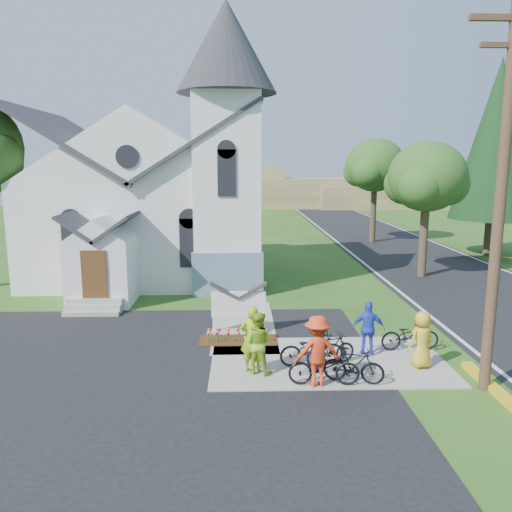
{
  "coord_description": "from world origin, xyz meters",
  "views": [
    {
      "loc": [
        -1.11,
        -13.65,
        5.85
      ],
      "look_at": [
        -0.53,
        5.0,
        2.43
      ],
      "focal_mm": 35.0,
      "sensor_mm": 36.0,
      "label": 1
    }
  ],
  "objects_px": {
    "utility_pole": "(504,183)",
    "cyclist_1": "(258,342)",
    "church_sign": "(239,305)",
    "cyclist_4": "(422,340)",
    "bike_2": "(324,367)",
    "bike_1": "(354,365)",
    "bike_0": "(312,349)",
    "cyclist_3": "(317,351)",
    "cyclist_2": "(368,329)",
    "bike_4": "(410,335)",
    "bike_3": "(331,349)",
    "cyclist_0": "(252,339)"
  },
  "relations": [
    {
      "from": "utility_pole",
      "to": "cyclist_1",
      "type": "relative_size",
      "value": 5.63
    },
    {
      "from": "church_sign",
      "to": "cyclist_4",
      "type": "distance_m",
      "value": 6.24
    },
    {
      "from": "utility_pole",
      "to": "bike_2",
      "type": "height_order",
      "value": "utility_pole"
    },
    {
      "from": "bike_1",
      "to": "bike_2",
      "type": "xyz_separation_m",
      "value": [
        -0.82,
        -0.1,
        0.01
      ]
    },
    {
      "from": "cyclist_1",
      "to": "bike_1",
      "type": "distance_m",
      "value": 2.7
    },
    {
      "from": "utility_pole",
      "to": "bike_0",
      "type": "distance_m",
      "value": 6.77
    },
    {
      "from": "cyclist_3",
      "to": "utility_pole",
      "type": "bearing_deg",
      "value": 167.0
    },
    {
      "from": "church_sign",
      "to": "bike_2",
      "type": "distance_m",
      "value": 4.98
    },
    {
      "from": "cyclist_2",
      "to": "bike_1",
      "type": "bearing_deg",
      "value": 76.19
    },
    {
      "from": "utility_pole",
      "to": "bike_0",
      "type": "bearing_deg",
      "value": 159.69
    },
    {
      "from": "cyclist_1",
      "to": "cyclist_2",
      "type": "xyz_separation_m",
      "value": [
        3.44,
        1.22,
        -0.04
      ]
    },
    {
      "from": "cyclist_1",
      "to": "cyclist_3",
      "type": "distance_m",
      "value": 1.77
    },
    {
      "from": "church_sign",
      "to": "bike_4",
      "type": "relative_size",
      "value": 1.19
    },
    {
      "from": "bike_4",
      "to": "cyclist_3",
      "type": "bearing_deg",
      "value": 124.12
    },
    {
      "from": "church_sign",
      "to": "cyclist_4",
      "type": "xyz_separation_m",
      "value": [
        5.3,
        -3.3,
        -0.15
      ]
    },
    {
      "from": "bike_1",
      "to": "cyclist_1",
      "type": "bearing_deg",
      "value": 90.6
    },
    {
      "from": "utility_pole",
      "to": "bike_3",
      "type": "xyz_separation_m",
      "value": [
        -3.86,
        1.62,
        -4.87
      ]
    },
    {
      "from": "church_sign",
      "to": "bike_4",
      "type": "height_order",
      "value": "church_sign"
    },
    {
      "from": "cyclist_0",
      "to": "bike_3",
      "type": "xyz_separation_m",
      "value": [
        2.31,
        0.34,
        -0.47
      ]
    },
    {
      "from": "bike_2",
      "to": "cyclist_4",
      "type": "bearing_deg",
      "value": -66.89
    },
    {
      "from": "cyclist_0",
      "to": "bike_1",
      "type": "height_order",
      "value": "cyclist_0"
    },
    {
      "from": "cyclist_2",
      "to": "cyclist_3",
      "type": "relative_size",
      "value": 0.89
    },
    {
      "from": "utility_pole",
      "to": "bike_2",
      "type": "distance_m",
      "value": 6.47
    },
    {
      "from": "utility_pole",
      "to": "cyclist_0",
      "type": "relative_size",
      "value": 5.22
    },
    {
      "from": "bike_2",
      "to": "cyclist_3",
      "type": "relative_size",
      "value": 0.99
    },
    {
      "from": "church_sign",
      "to": "cyclist_2",
      "type": "height_order",
      "value": "cyclist_2"
    },
    {
      "from": "utility_pole",
      "to": "cyclist_4",
      "type": "distance_m",
      "value": 4.9
    },
    {
      "from": "bike_1",
      "to": "cyclist_3",
      "type": "distance_m",
      "value": 1.12
    },
    {
      "from": "cyclist_0",
      "to": "cyclist_3",
      "type": "relative_size",
      "value": 1.0
    },
    {
      "from": "utility_pole",
      "to": "bike_2",
      "type": "bearing_deg",
      "value": 175.99
    },
    {
      "from": "church_sign",
      "to": "cyclist_4",
      "type": "relative_size",
      "value": 1.32
    },
    {
      "from": "cyclist_1",
      "to": "cyclist_3",
      "type": "bearing_deg",
      "value": 171.53
    },
    {
      "from": "bike_2",
      "to": "cyclist_3",
      "type": "distance_m",
      "value": 0.5
    },
    {
      "from": "utility_pole",
      "to": "cyclist_0",
      "type": "height_order",
      "value": "utility_pole"
    },
    {
      "from": "bike_1",
      "to": "bike_0",
      "type": "bearing_deg",
      "value": 55.14
    },
    {
      "from": "cyclist_3",
      "to": "cyclist_2",
      "type": "bearing_deg",
      "value": -141.56
    },
    {
      "from": "utility_pole",
      "to": "cyclist_3",
      "type": "bearing_deg",
      "value": 176.16
    },
    {
      "from": "church_sign",
      "to": "utility_pole",
      "type": "xyz_separation_m",
      "value": [
        6.56,
        -4.7,
        4.38
      ]
    },
    {
      "from": "bike_4",
      "to": "utility_pole",
      "type": "bearing_deg",
      "value": -159.88
    },
    {
      "from": "bike_1",
      "to": "cyclist_2",
      "type": "bearing_deg",
      "value": -7.04
    },
    {
      "from": "bike_4",
      "to": "bike_0",
      "type": "bearing_deg",
      "value": 106.58
    },
    {
      "from": "bike_2",
      "to": "cyclist_4",
      "type": "distance_m",
      "value": 3.22
    },
    {
      "from": "cyclist_0",
      "to": "cyclist_3",
      "type": "distance_m",
      "value": 1.96
    },
    {
      "from": "bike_1",
      "to": "cyclist_2",
      "type": "distance_m",
      "value": 2.19
    },
    {
      "from": "cyclist_2",
      "to": "bike_4",
      "type": "height_order",
      "value": "cyclist_2"
    },
    {
      "from": "bike_0",
      "to": "cyclist_1",
      "type": "height_order",
      "value": "cyclist_1"
    },
    {
      "from": "bike_0",
      "to": "bike_4",
      "type": "bearing_deg",
      "value": -77.66
    },
    {
      "from": "cyclist_0",
      "to": "cyclist_1",
      "type": "relative_size",
      "value": 1.08
    },
    {
      "from": "bike_3",
      "to": "church_sign",
      "type": "bearing_deg",
      "value": 19.32
    },
    {
      "from": "utility_pole",
      "to": "bike_2",
      "type": "xyz_separation_m",
      "value": [
        -4.27,
        0.3,
        -4.85
      ]
    }
  ]
}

